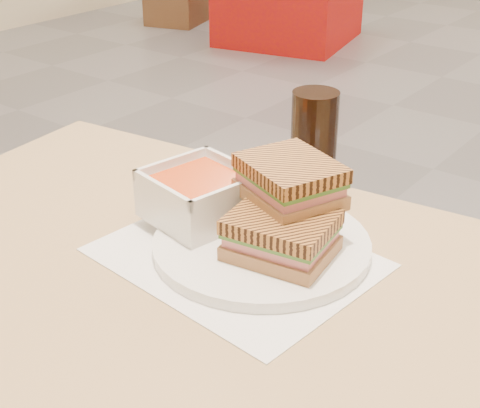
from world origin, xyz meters
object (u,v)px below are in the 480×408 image
Objects in this scene: plate at (262,245)px; panini_lower at (281,235)px; main_table at (253,379)px; cola_glass at (314,140)px; soup_bowl at (200,197)px.

panini_lower reaches higher than plate.
plate reaches higher than main_table.
plate is 2.06× the size of panini_lower.
cola_glass is at bearing 104.80° from plate.
soup_bowl is at bearing 174.59° from panini_lower.
main_table is 0.26m from soup_bowl.
cola_glass is at bearing 76.71° from soup_bowl.
cola_glass is (-0.10, 0.23, 0.03)m from panini_lower.
cola_glass is (0.05, 0.21, 0.03)m from soup_bowl.
plate is at bearing 0.41° from soup_bowl.
panini_lower is (0.04, -0.01, 0.04)m from plate.
soup_bowl is (-0.11, -0.00, 0.04)m from plate.
cola_glass is at bearing 110.95° from main_table.
plate is at bearing 160.29° from panini_lower.
cola_glass reaches higher than main_table.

